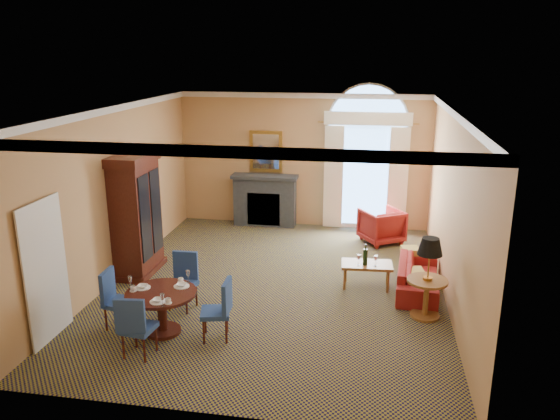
% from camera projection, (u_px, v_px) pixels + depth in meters
% --- Properties ---
extents(ground, '(7.50, 7.50, 0.00)m').
position_uv_depth(ground, '(275.00, 286.00, 9.99)').
color(ground, '#141137').
rests_on(ground, ground).
extents(room_envelope, '(6.04, 7.52, 3.45)m').
position_uv_depth(room_envelope, '(280.00, 144.00, 9.92)').
color(room_envelope, tan).
rests_on(room_envelope, ground).
extents(armoire, '(0.67, 1.18, 2.32)m').
position_uv_depth(armoire, '(136.00, 217.00, 10.32)').
color(armoire, '#35120C').
rests_on(armoire, ground).
extents(dining_table, '(1.07, 1.07, 0.87)m').
position_uv_depth(dining_table, '(162.00, 302.00, 8.19)').
color(dining_table, '#35120C').
rests_on(dining_table, ground).
extents(dining_chair_north, '(0.49, 0.49, 0.94)m').
position_uv_depth(dining_chair_north, '(184.00, 276.00, 9.05)').
color(dining_chair_north, navy).
rests_on(dining_chair_north, ground).
extents(dining_chair_south, '(0.47, 0.48, 0.94)m').
position_uv_depth(dining_chair_south, '(135.00, 323.00, 7.49)').
color(dining_chair_south, navy).
rests_on(dining_chair_south, ground).
extents(dining_chair_east, '(0.50, 0.50, 0.94)m').
position_uv_depth(dining_chair_east, '(221.00, 306.00, 8.00)').
color(dining_chair_east, navy).
rests_on(dining_chair_east, ground).
extents(dining_chair_west, '(0.51, 0.51, 0.94)m').
position_uv_depth(dining_chair_west, '(114.00, 296.00, 8.33)').
color(dining_chair_west, navy).
rests_on(dining_chair_west, ground).
extents(sofa, '(0.84, 1.84, 0.52)m').
position_uv_depth(sofa, '(418.00, 276.00, 9.75)').
color(sofa, maroon).
rests_on(sofa, ground).
extents(armchair, '(1.14, 1.14, 0.76)m').
position_uv_depth(armchair, '(381.00, 226.00, 12.17)').
color(armchair, maroon).
rests_on(armchair, ground).
extents(coffee_table, '(0.93, 0.56, 0.85)m').
position_uv_depth(coffee_table, '(367.00, 265.00, 9.80)').
color(coffee_table, brown).
rests_on(coffee_table, ground).
extents(side_table, '(0.65, 0.65, 1.32)m').
position_uv_depth(side_table, '(428.00, 268.00, 8.60)').
color(side_table, brown).
rests_on(side_table, ground).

